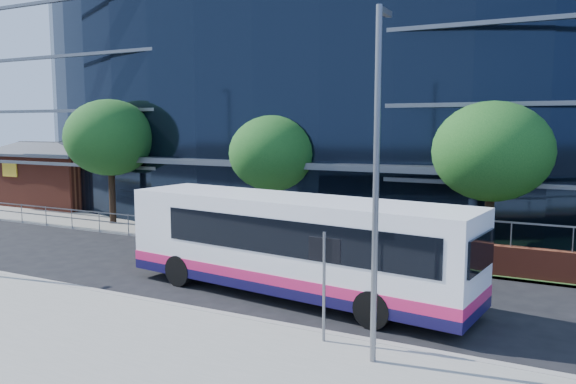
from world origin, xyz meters
The scene contains 15 objects.
ground centered at (0.00, 0.00, 0.00)m, with size 200.00×200.00×0.00m, color black.
pavement_near centered at (0.00, -5.00, 0.07)m, with size 80.00×8.00×0.15m, color gray.
kerb centered at (0.00, -1.00, 0.08)m, with size 80.00×0.25×0.16m, color gray.
yellow_line_outer centered at (0.00, -0.80, 0.01)m, with size 80.00×0.08×0.01m, color gold.
yellow_line_inner centered at (0.00, -0.65, 0.01)m, with size 80.00×0.08×0.01m, color gold.
far_forecourt centered at (-6.00, 11.00, 0.05)m, with size 50.00×8.00×0.10m, color gray.
glass_office centered at (-4.00, 20.85, 8.00)m, with size 44.00×23.10×16.00m.
brick_pavilion centered at (-22.00, 13.50, 1.94)m, with size 8.60×6.66×4.40m.
guard_railings centered at (-8.00, 7.00, 0.82)m, with size 24.00×0.05×1.10m.
street_sign centered at (4.50, -1.59, 2.15)m, with size 0.85×0.09×2.80m.
tree_far_a centered at (-13.00, 9.00, 4.86)m, with size 4.95×4.95×6.98m.
tree_far_b centered at (-3.00, 9.50, 4.21)m, with size 4.29×4.29×6.05m.
tree_far_c centered at (7.00, 9.00, 4.54)m, with size 4.62×4.62×6.51m.
streetlight_east centered at (6.00, -2.17, 4.44)m, with size 0.15×0.77×8.00m.
city_bus centered at (1.99, 1.81, 1.73)m, with size 12.27×4.18×3.26m.
Camera 1 is at (9.93, -14.14, 5.59)m, focal length 35.00 mm.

